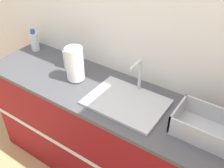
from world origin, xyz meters
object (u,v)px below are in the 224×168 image
object	(u,v)px
dish_rack	(204,127)
bottle_clear	(34,41)
sink	(127,101)
bottle_white_spray	(67,58)
paper_towel_roll	(75,64)

from	to	relation	value
dish_rack	bottle_clear	world-z (taller)	bottle_clear
sink	bottle_clear	size ratio (longest dim) A/B	2.64
bottle_clear	bottle_white_spray	xyz separation A→B (m)	(0.46, -0.06, -0.01)
bottle_clear	bottle_white_spray	size ratio (longest dim) A/B	1.08
paper_towel_roll	sink	bearing A→B (deg)	-2.56
sink	dish_rack	distance (m)	0.54
sink	paper_towel_roll	distance (m)	0.50
paper_towel_roll	dish_rack	world-z (taller)	paper_towel_roll
sink	dish_rack	world-z (taller)	sink
sink	bottle_white_spray	bearing A→B (deg)	169.26
bottle_clear	sink	bearing A→B (deg)	-9.20
dish_rack	paper_towel_roll	bearing A→B (deg)	179.96
sink	paper_towel_roll	size ratio (longest dim) A/B	1.96
sink	dish_rack	bearing A→B (deg)	2.24
dish_rack	bottle_white_spray	xyz separation A→B (m)	(-1.19, 0.10, 0.04)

